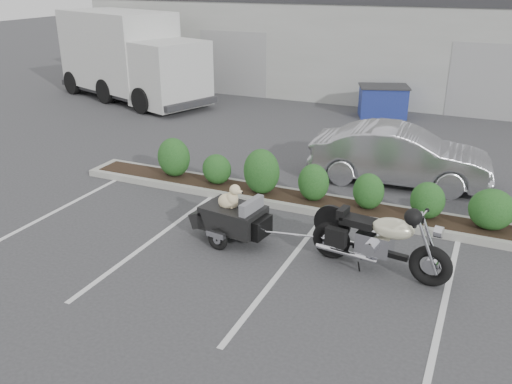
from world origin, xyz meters
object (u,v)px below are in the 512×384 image
at_px(delivery_truck, 131,58).
at_px(pet_trailer, 233,217).
at_px(motorcycle, 379,241).
at_px(sedan, 400,156).
at_px(dumpster, 383,101).

bearing_deg(delivery_truck, pet_trailer, -26.35).
distance_m(motorcycle, sedan, 4.47).
xyz_separation_m(motorcycle, delivery_truck, (-12.03, 9.60, 1.06)).
bearing_deg(dumpster, sedan, -94.09).
relative_size(motorcycle, dumpster, 1.26).
bearing_deg(pet_trailer, motorcycle, 7.23).
bearing_deg(motorcycle, sedan, 103.68).
height_order(motorcycle, delivery_truck, delivery_truck).
bearing_deg(dumpster, delivery_truck, 167.92).
bearing_deg(motorcycle, dumpster, 109.29).
xyz_separation_m(motorcycle, pet_trailer, (-2.78, 0.03, -0.07)).
height_order(sedan, delivery_truck, delivery_truck).
xyz_separation_m(motorcycle, sedan, (-0.46, 4.44, 0.13)).
distance_m(dumpster, delivery_truck, 9.96).
bearing_deg(pet_trailer, dumpster, 94.75).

